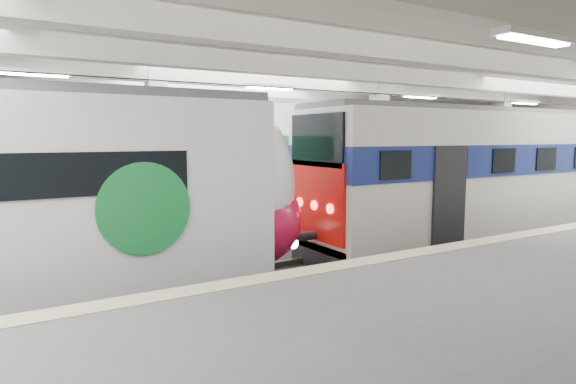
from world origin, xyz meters
TOP-DOWN VIEW (x-y plane):
  - station_hall at (0.00, -1.74)m, footprint 36.00×24.00m
  - modern_emu at (-6.79, -0.00)m, footprint 13.82×2.85m
  - older_rer at (6.88, 0.00)m, footprint 13.36×2.95m
  - far_train at (-3.41, 5.50)m, footprint 15.43×3.60m

SIDE VIEW (x-z plane):
  - modern_emu at x=-6.79m, z-range -0.04..4.42m
  - older_rer at x=6.88m, z-range 0.11..4.52m
  - far_train at x=-3.41m, z-range 0.08..4.92m
  - station_hall at x=0.00m, z-range 0.37..6.12m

